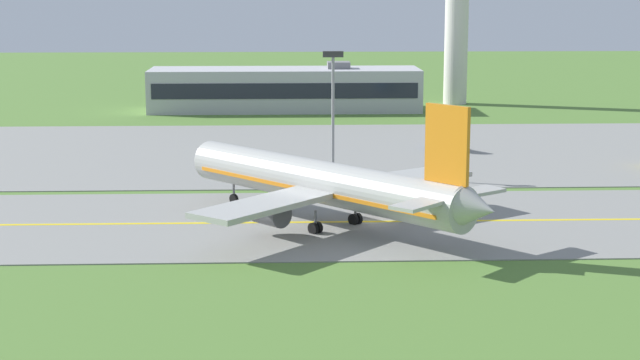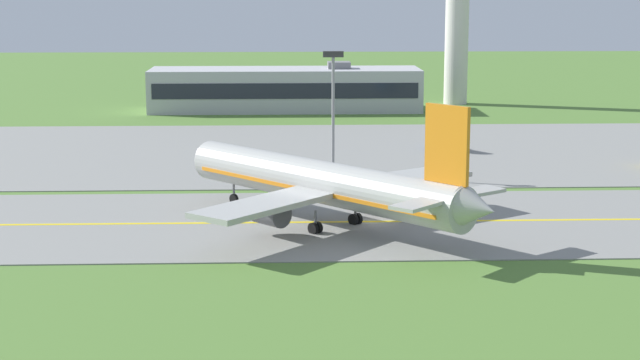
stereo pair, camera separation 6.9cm
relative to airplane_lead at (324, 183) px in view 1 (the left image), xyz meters
The scene contains 9 objects.
ground_plane 6.31m from the airplane_lead, 17.43° to the left, with size 500.00×500.00×0.00m, color #517A33.
taxiway_strip 6.27m from the airplane_lead, 17.43° to the left, with size 240.00×28.00×0.10m, color gray.
apron_pad 45.98m from the airplane_lead, 71.48° to the left, with size 140.00×52.00×0.10m, color gray.
taxiway_centreline 6.24m from the airplane_lead, 17.43° to the left, with size 220.00×0.60×0.01m, color yellow.
airplane_lead is the anchor object (origin of this frame).
service_truck_baggage 47.65m from the airplane_lead, 66.80° to the left, with size 5.10×6.10×2.65m.
terminal_building 90.06m from the airplane_lead, 92.02° to the left, with size 48.26×12.88×8.70m.
control_tower 104.14m from the airplane_lead, 73.60° to the left, with size 7.60×7.60×30.86m.
apron_light_mast 26.70m from the airplane_lead, 85.33° to the left, with size 2.40×0.50×14.70m.
Camera 1 is at (-8.59, -94.36, 22.36)m, focal length 57.21 mm.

